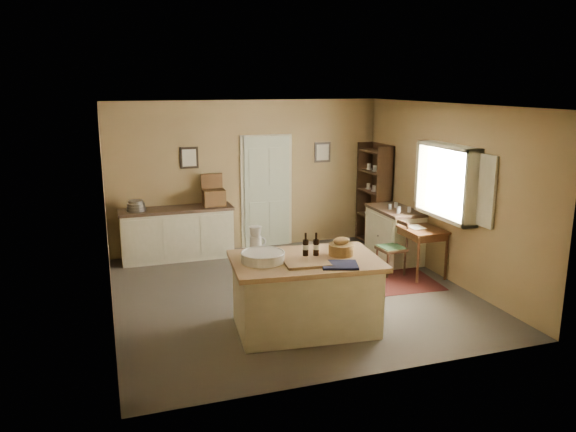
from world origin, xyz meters
The scene contains 16 objects.
ground centered at (0.00, 0.00, 0.00)m, with size 5.00×5.00×0.00m, color brown.
wall_back centered at (0.00, 2.50, 1.35)m, with size 5.00×0.10×2.70m, color brown.
wall_front centered at (0.00, -2.50, 1.35)m, with size 5.00×0.10×2.70m, color brown.
wall_left centered at (-2.50, 0.00, 1.35)m, with size 0.10×5.00×2.70m, color brown.
wall_right centered at (2.50, 0.00, 1.35)m, with size 0.10×5.00×2.70m, color brown.
ceiling centered at (0.00, 0.00, 2.70)m, with size 5.00×5.00×0.00m, color silver.
door centered at (0.35, 2.47, 1.05)m, with size 0.97×0.06×2.11m, color #B3B99A.
framed_prints centered at (0.20, 2.48, 1.72)m, with size 2.82×0.02×0.38m.
window centered at (2.42, -0.20, 1.55)m, with size 0.25×1.99×1.12m.
work_island centered at (-0.24, -1.19, 0.48)m, with size 1.89×1.33×1.20m.
sideboard centered at (-1.34, 2.20, 0.48)m, with size 1.93×0.55×1.18m.
rug centered at (1.75, 0.20, 0.00)m, with size 1.10×1.60×0.01m, color #41100F.
writing_desk centered at (2.20, 0.22, 0.67)m, with size 0.58×0.94×0.82m.
desk_chair centered at (1.78, 0.30, 0.42)m, with size 0.39×0.39×0.84m, color black, non-canonical shape.
right_cabinet centered at (2.20, 0.97, 0.46)m, with size 0.62×1.11×0.99m.
shelving_unit centered at (2.35, 2.00, 0.95)m, with size 0.32×0.85×1.90m.
Camera 1 is at (-2.49, -7.30, 2.99)m, focal length 35.00 mm.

